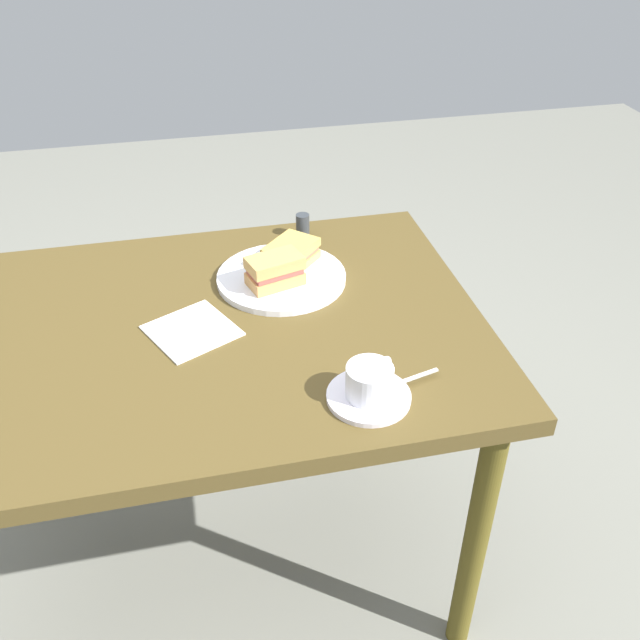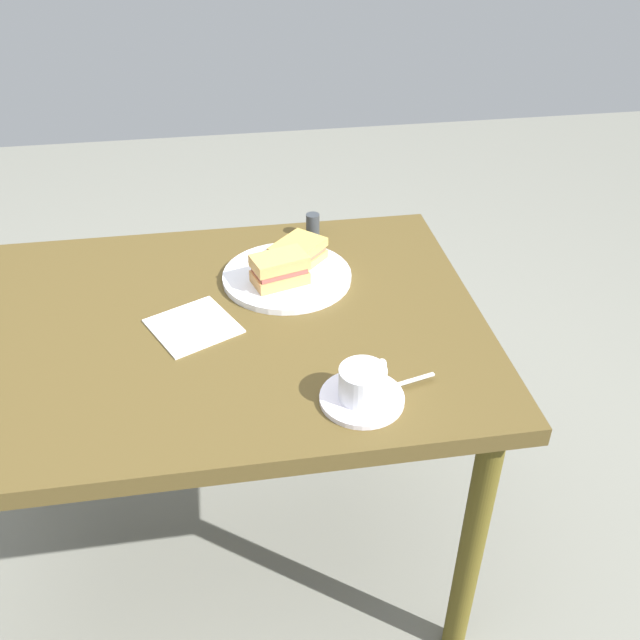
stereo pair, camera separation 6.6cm
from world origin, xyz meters
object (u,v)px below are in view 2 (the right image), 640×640
(spoon, at_px, (401,383))
(salt_shaker, at_px, (313,225))
(dining_table, at_px, (210,355))
(sandwich_back, at_px, (298,253))
(coffee_cup, at_px, (363,382))
(coffee_saucer, at_px, (362,398))
(napkin, at_px, (193,326))
(sandwich_plate, at_px, (287,276))
(sandwich_front, at_px, (280,269))

(spoon, distance_m, salt_shaker, 0.58)
(dining_table, height_order, sandwich_back, sandwich_back)
(coffee_cup, height_order, salt_shaker, coffee_cup)
(coffee_saucer, relative_size, coffee_cup, 1.55)
(coffee_cup, relative_size, spoon, 0.96)
(coffee_saucer, distance_m, salt_shaker, 0.59)
(coffee_saucer, distance_m, coffee_cup, 0.04)
(dining_table, xyz_separation_m, napkin, (-0.02, -0.01, 0.09))
(sandwich_plate, bearing_deg, spoon, -68.64)
(sandwich_plate, relative_size, sandwich_front, 2.19)
(dining_table, xyz_separation_m, sandwich_plate, (0.18, 0.13, 0.09))
(sandwich_front, height_order, coffee_saucer, sandwich_front)
(coffee_saucer, xyz_separation_m, coffee_cup, (0.00, 0.00, 0.04))
(dining_table, bearing_deg, spoon, -37.69)
(sandwich_plate, bearing_deg, dining_table, -142.86)
(napkin, bearing_deg, salt_shaker, 49.15)
(sandwich_back, bearing_deg, salt_shaker, 69.08)
(sandwich_plate, xyz_separation_m, sandwich_back, (0.03, 0.04, 0.03))
(sandwich_plate, xyz_separation_m, sandwich_front, (-0.02, -0.03, 0.04))
(salt_shaker, bearing_deg, sandwich_plate, -114.50)
(sandwich_plate, distance_m, coffee_saucer, 0.42)
(sandwich_plate, height_order, coffee_saucer, sandwich_plate)
(coffee_cup, bearing_deg, dining_table, 133.40)
(sandwich_back, xyz_separation_m, coffee_cup, (0.05, -0.45, 0.00))
(salt_shaker, bearing_deg, napkin, -130.85)
(sandwich_back, bearing_deg, coffee_saucer, -83.80)
(spoon, bearing_deg, napkin, 145.55)
(sandwich_back, relative_size, napkin, 0.93)
(dining_table, height_order, napkin, napkin)
(sandwich_plate, bearing_deg, napkin, -144.07)
(dining_table, relative_size, sandwich_back, 7.85)
(dining_table, bearing_deg, sandwich_plate, 37.14)
(coffee_saucer, relative_size, salt_shaker, 2.56)
(sandwich_front, height_order, salt_shaker, sandwich_front)
(coffee_cup, bearing_deg, spoon, 14.11)
(sandwich_back, bearing_deg, sandwich_front, -122.38)
(sandwich_back, distance_m, spoon, 0.45)
(sandwich_plate, bearing_deg, sandwich_back, 55.21)
(sandwich_back, xyz_separation_m, napkin, (-0.23, -0.19, -0.04))
(napkin, bearing_deg, sandwich_front, 31.68)
(sandwich_front, xyz_separation_m, sandwich_back, (0.05, 0.08, -0.01))
(spoon, height_order, salt_shaker, salt_shaker)
(sandwich_front, bearing_deg, coffee_cup, -75.22)
(dining_table, height_order, salt_shaker, salt_shaker)
(sandwich_plate, xyz_separation_m, coffee_cup, (0.08, -0.41, 0.03))
(sandwich_front, height_order, sandwich_back, sandwich_front)
(dining_table, distance_m, napkin, 0.09)
(sandwich_back, height_order, coffee_cup, coffee_cup)
(dining_table, relative_size, spoon, 11.20)
(coffee_cup, xyz_separation_m, salt_shaker, (0.00, 0.59, -0.01))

